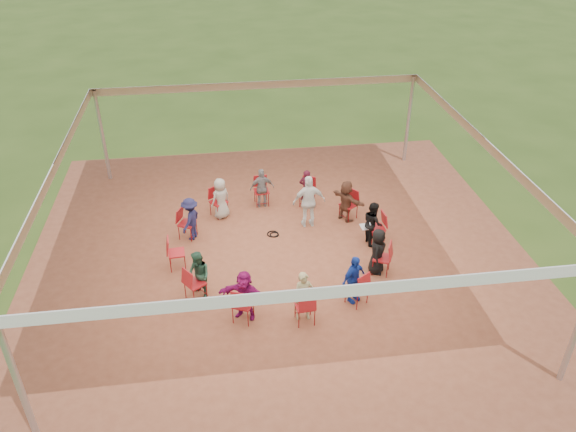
{
  "coord_description": "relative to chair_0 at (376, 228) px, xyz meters",
  "views": [
    {
      "loc": [
        -1.45,
        -12.0,
        8.66
      ],
      "look_at": [
        0.25,
        0.3,
        0.98
      ],
      "focal_mm": 35.0,
      "sensor_mm": 36.0,
      "label": 1
    }
  ],
  "objects": [
    {
      "name": "person_seated_1",
      "position": [
        -0.57,
        1.23,
        0.17
      ],
      "size": [
        1.01,
        1.19,
        1.24
      ],
      "primitive_type": "imported",
      "rotation": [
        0.0,
        0.0,
        2.18
      ],
      "color": "brown",
      "rests_on": "ground"
    },
    {
      "name": "cable_coil",
      "position": [
        -2.72,
        0.71,
        -0.43
      ],
      "size": [
        0.37,
        0.37,
        0.03
      ],
      "rotation": [
        0.0,
        0.0,
        -0.15
      ],
      "color": "black",
      "rests_on": "ground"
    },
    {
      "name": "tent",
      "position": [
        -2.65,
        -0.22,
        1.92
      ],
      "size": [
        10.33,
        10.33,
        3.0
      ],
      "color": "#B2B2B7",
      "rests_on": "ground"
    },
    {
      "name": "laptop",
      "position": [
        -0.28,
        -0.02,
        0.14
      ],
      "size": [
        0.28,
        0.34,
        0.22
      ],
      "rotation": [
        0.0,
        0.0,
        1.65
      ],
      "color": "#B7B7BC",
      "rests_on": "ground"
    },
    {
      "name": "person_seated_9",
      "position": [
        -1.2,
        -2.31,
        0.17
      ],
      "size": [
        0.81,
        0.72,
        1.24
      ],
      "primitive_type": "imported",
      "rotation": [
        0.0,
        0.0,
        0.61
      ],
      "color": "#17359E",
      "rests_on": "ground"
    },
    {
      "name": "person_seated_2",
      "position": [
        -1.57,
        2.08,
        0.17
      ],
      "size": [
        0.53,
        0.46,
        1.24
      ],
      "primitive_type": "imported",
      "rotation": [
        0.0,
        0.0,
        2.7
      ],
      "color": "#3A0C19",
      "rests_on": "ground"
    },
    {
      "name": "ground",
      "position": [
        -2.65,
        -0.22,
        -0.45
      ],
      "size": [
        80.0,
        80.0,
        0.0
      ],
      "primitive_type": "plane",
      "color": "#334D18",
      "rests_on": "ground"
    },
    {
      "name": "chair_4",
      "position": [
        -4.17,
        1.96,
        0.0
      ],
      "size": [
        0.6,
        0.6,
        0.9
      ],
      "primitive_type": null,
      "rotation": [
        0.0,
        0.0,
        -2.53
      ],
      "color": "#A6161B",
      "rests_on": "ground"
    },
    {
      "name": "chair_9",
      "position": [
        -2.43,
        -2.87,
        0.0
      ],
      "size": [
        0.46,
        0.47,
        0.9
      ],
      "primitive_type": null,
      "rotation": [
        0.0,
        0.0,
        0.08
      ],
      "color": "#A6161B",
      "rests_on": "ground"
    },
    {
      "name": "chair_6",
      "position": [
        -5.3,
        -0.45,
        0.0
      ],
      "size": [
        0.47,
        0.46,
        0.9
      ],
      "primitive_type": null,
      "rotation": [
        0.0,
        0.0,
        -1.49
      ],
      "color": "#A6161B",
      "rests_on": "ground"
    },
    {
      "name": "person_seated_10",
      "position": [
        -0.35,
        -1.3,
        0.17
      ],
      "size": [
        0.56,
        0.69,
        1.24
      ],
      "primitive_type": "imported",
      "rotation": [
        0.0,
        0.0,
        1.13
      ],
      "color": "black",
      "rests_on": "ground"
    },
    {
      "name": "chair_10",
      "position": [
        -1.13,
        -2.41,
        0.0
      ],
      "size": [
        0.6,
        0.6,
        0.9
      ],
      "primitive_type": null,
      "rotation": [
        0.0,
        0.0,
        0.61
      ],
      "color": "#A6161B",
      "rests_on": "ground"
    },
    {
      "name": "chair_11",
      "position": [
        -0.24,
        -1.36,
        0.0
      ],
      "size": [
        0.58,
        0.57,
        0.9
      ],
      "primitive_type": null,
      "rotation": [
        0.0,
        0.0,
        1.13
      ],
      "color": "#A6161B",
      "rests_on": "ground"
    },
    {
      "name": "dirt_patch",
      "position": [
        -2.65,
        -0.22,
        -0.44
      ],
      "size": [
        13.0,
        13.0,
        0.0
      ],
      "primitive_type": "plane",
      "color": "brown",
      "rests_on": "ground"
    },
    {
      "name": "person_seated_4",
      "position": [
        -4.1,
        1.86,
        0.17
      ],
      "size": [
        0.69,
        0.62,
        1.24
      ],
      "primitive_type": "imported",
      "rotation": [
        0.0,
        0.0,
        -2.53
      ],
      "color": "#9D998B",
      "rests_on": "ground"
    },
    {
      "name": "person_seated_8",
      "position": [
        -2.44,
        -2.75,
        0.17
      ],
      "size": [
        0.47,
        0.33,
        1.24
      ],
      "primitive_type": "imported",
      "rotation": [
        0.0,
        0.0,
        0.08
      ],
      "color": "#9B9462",
      "rests_on": "ground"
    },
    {
      "name": "person_seated_3",
      "position": [
        -2.86,
        2.31,
        0.17
      ],
      "size": [
        0.75,
        0.43,
        1.24
      ],
      "primitive_type": "imported",
      "rotation": [
        0.0,
        0.0,
        -3.06
      ],
      "color": "slate",
      "rests_on": "ground"
    },
    {
      "name": "person_seated_5",
      "position": [
        -4.95,
        0.86,
        0.17
      ],
      "size": [
        0.7,
        0.89,
        1.24
      ],
      "primitive_type": "imported",
      "rotation": [
        0.0,
        0.0,
        -2.01
      ],
      "color": "#1A1A3D",
      "rests_on": "ground"
    },
    {
      "name": "chair_0",
      "position": [
        0.0,
        0.0,
        0.0
      ],
      "size": [
        0.47,
        0.46,
        0.9
      ],
      "primitive_type": null,
      "rotation": [
        0.0,
        0.0,
        1.65
      ],
      "color": "#A6161B",
      "rests_on": "ground"
    },
    {
      "name": "chair_7",
      "position": [
        -4.83,
        -1.74,
        0.0
      ],
      "size": [
        0.6,
        0.6,
        0.9
      ],
      "primitive_type": null,
      "rotation": [
        0.0,
        0.0,
        -0.96
      ],
      "color": "#A6161B",
      "rests_on": "ground"
    },
    {
      "name": "standing_person",
      "position": [
        -1.67,
        1.06,
        0.34
      ],
      "size": [
        0.94,
        0.52,
        1.57
      ],
      "primitive_type": "imported",
      "rotation": [
        0.0,
        0.0,
        3.19
      ],
      "color": "silver",
      "rests_on": "ground"
    },
    {
      "name": "chair_8",
      "position": [
        -3.78,
        -2.63,
        0.0
      ],
      "size": [
        0.57,
        0.58,
        0.9
      ],
      "primitive_type": null,
      "rotation": [
        0.0,
        0.0,
        -0.44
      ],
      "color": "#A6161B",
      "rests_on": "ground"
    },
    {
      "name": "chair_2",
      "position": [
        -1.52,
        2.18,
        0.0
      ],
      "size": [
        0.57,
        0.58,
        0.9
      ],
      "primitive_type": null,
      "rotation": [
        0.0,
        0.0,
        2.7
      ],
      "color": "#A6161B",
      "rests_on": "ground"
    },
    {
      "name": "person_seated_7",
      "position": [
        -3.73,
        -2.52,
        0.17
      ],
      "size": [
        1.22,
        0.88,
        1.24
      ],
      "primitive_type": "imported",
      "rotation": [
        0.0,
        0.0,
        -0.44
      ],
      "color": "#851058",
      "rests_on": "ground"
    },
    {
      "name": "chair_5",
      "position": [
        -5.06,
        0.91,
        0.0
      ],
      "size": [
        0.58,
        0.57,
        0.9
      ],
      "primitive_type": null,
      "rotation": [
        0.0,
        0.0,
        -2.01
      ],
      "color": "#A6161B",
      "rests_on": "ground"
    },
    {
      "name": "chair_1",
      "position": [
        -0.47,
        1.3,
        0.0
      ],
      "size": [
        0.6,
        0.6,
        0.9
      ],
      "primitive_type": null,
      "rotation": [
        0.0,
        0.0,
        2.18
      ],
      "color": "#A6161B",
      "rests_on": "ground"
    },
    {
      "name": "person_seated_6",
      "position": [
        -4.74,
        -1.67,
        0.17
      ],
      "size": [
        0.63,
        0.69,
        1.24
      ],
      "primitive_type": "imported",
      "rotation": [
        0.0,
        0.0,
        -0.96
      ],
      "color": "#264D39",
      "rests_on": "ground"
    },
    {
      "name": "person_seated_0",
      "position": [
        -0.12,
        -0.01,
        0.17
      ],
      "size": [
        0.4,
        0.63,
        1.24
      ],
      "primitive_type": "imported",
      "rotation": [
        0.0,
        0.0,
        1.65
      ],
      "color": "black",
      "rests_on": "ground"
    },
    {
      "name": "chair_3",
      "position": [
        -2.87,
        2.43,
        0.0
      ],
      "size": [
        0.46,
        0.47,
        0.9
      ],
      "primitive_type": null,
      "rotation": [
        0.0,
        0.0,
        -3.06
      ],
      "color": "#A6161B",
      "rests_on": "ground"
    }
  ]
}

